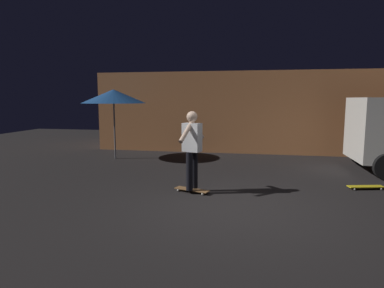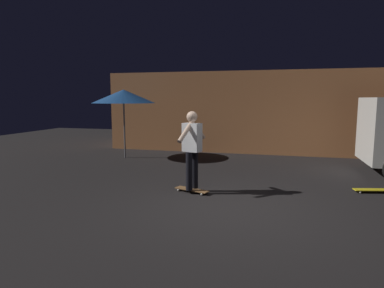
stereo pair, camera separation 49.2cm
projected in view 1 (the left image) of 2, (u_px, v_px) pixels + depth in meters
The scene contains 6 objects.
ground_plane at pixel (237, 208), 6.19m from camera, with size 28.00×28.00×0.00m, color black.
low_building at pixel (273, 111), 13.54m from camera, with size 13.42×3.35×2.99m.
patio_umbrella at pixel (114, 96), 11.03m from camera, with size 2.10×2.10×2.30m.
skateboard_ridden at pixel (192, 190), 7.23m from camera, with size 0.80×0.44×0.07m.
skateboard_spare at pixel (366, 187), 7.48m from camera, with size 0.81×0.38×0.07m.
skater at pixel (192, 145), 7.10m from camera, with size 0.43×0.96×1.67m.
Camera 1 is at (0.32, -6.02, 2.00)m, focal length 31.50 mm.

